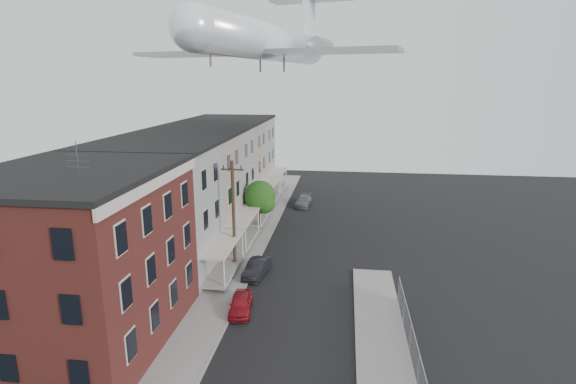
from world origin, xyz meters
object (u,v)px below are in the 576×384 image
Objects in this scene: street_tree at (261,198)px; utility_pole at (234,214)px; airplane at (270,42)px; car_far at (303,201)px; car_near at (241,304)px; car_mid at (257,268)px.

utility_pole is at bearing -91.89° from street_tree.
airplane is (0.84, 1.48, 15.13)m from street_tree.
airplane reaches higher than utility_pole.
airplane is (-2.56, -8.37, 17.97)m from car_far.
street_tree is 15.23m from airplane.
car_far is 19.99m from airplane.
utility_pole reaches higher than car_far.
car_far is at bearing 70.98° from street_tree.
car_near is at bearing -73.09° from utility_pole.
airplane is (1.17, 11.40, 13.91)m from utility_pole.
car_far is at bearing 79.94° from car_near.
street_tree is at bearing 89.45° from car_near.
street_tree is 0.18× the size of airplane.
car_near is 26.57m from car_far.
airplane reaches higher than car_near.
car_mid is 0.92× the size of car_far.
car_near is 5.78m from car_mid.
car_near is 0.84× the size of car_far.
airplane is at bearing 86.34° from car_near.
street_tree reaches higher than car_mid.
street_tree is 17.01m from car_near.
airplane is at bearing -102.50° from car_far.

